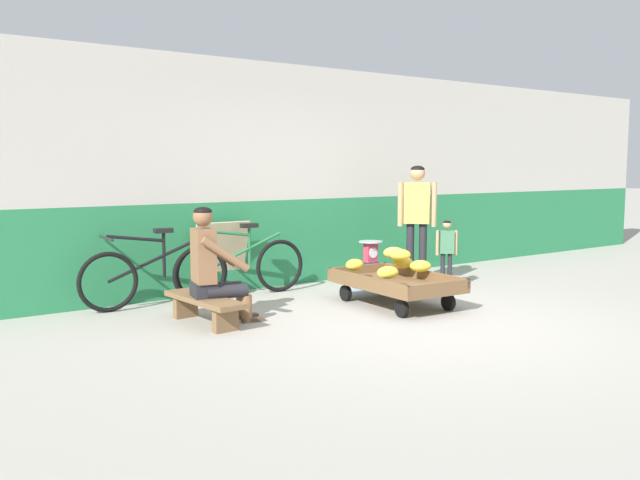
{
  "coord_description": "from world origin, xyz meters",
  "views": [
    {
      "loc": [
        -4.65,
        -4.65,
        1.53
      ],
      "look_at": [
        -0.44,
        1.14,
        0.75
      ],
      "focal_mm": 38.43,
      "sensor_mm": 36.0,
      "label": 1
    }
  ],
  "objects_px": {
    "banana_cart": "(395,284)",
    "low_bench": "(204,304)",
    "shopping_bag": "(406,281)",
    "bicycle_near_left": "(155,275)",
    "sign_board": "(220,258)",
    "weighing_scale": "(371,252)",
    "plastic_crate": "(370,276)",
    "vendor_seated": "(213,266)",
    "customer_child": "(447,247)",
    "customer_adult": "(417,211)",
    "bicycle_far_left": "(242,266)"
  },
  "relations": [
    {
      "from": "banana_cart",
      "to": "weighing_scale",
      "type": "distance_m",
      "value": 1.13
    },
    {
      "from": "bicycle_near_left",
      "to": "shopping_bag",
      "type": "height_order",
      "value": "bicycle_near_left"
    },
    {
      "from": "bicycle_far_left",
      "to": "sign_board",
      "type": "relative_size",
      "value": 1.9
    },
    {
      "from": "bicycle_near_left",
      "to": "sign_board",
      "type": "height_order",
      "value": "sign_board"
    },
    {
      "from": "sign_board",
      "to": "banana_cart",
      "type": "bearing_deg",
      "value": -54.9
    },
    {
      "from": "weighing_scale",
      "to": "shopping_bag",
      "type": "distance_m",
      "value": 0.56
    },
    {
      "from": "low_bench",
      "to": "sign_board",
      "type": "height_order",
      "value": "sign_board"
    },
    {
      "from": "bicycle_near_left",
      "to": "sign_board",
      "type": "distance_m",
      "value": 0.97
    },
    {
      "from": "plastic_crate",
      "to": "sign_board",
      "type": "height_order",
      "value": "sign_board"
    },
    {
      "from": "banana_cart",
      "to": "vendor_seated",
      "type": "height_order",
      "value": "vendor_seated"
    },
    {
      "from": "bicycle_near_left",
      "to": "customer_child",
      "type": "bearing_deg",
      "value": -17.15
    },
    {
      "from": "banana_cart",
      "to": "plastic_crate",
      "type": "height_order",
      "value": "banana_cart"
    },
    {
      "from": "sign_board",
      "to": "customer_adult",
      "type": "distance_m",
      "value": 2.56
    },
    {
      "from": "shopping_bag",
      "to": "bicycle_near_left",
      "type": "bearing_deg",
      "value": 163.34
    },
    {
      "from": "sign_board",
      "to": "customer_child",
      "type": "relative_size",
      "value": 1.03
    },
    {
      "from": "plastic_crate",
      "to": "bicycle_far_left",
      "type": "distance_m",
      "value": 1.66
    },
    {
      "from": "bicycle_near_left",
      "to": "shopping_bag",
      "type": "relative_size",
      "value": 6.91
    },
    {
      "from": "banana_cart",
      "to": "bicycle_near_left",
      "type": "bearing_deg",
      "value": 145.61
    },
    {
      "from": "vendor_seated",
      "to": "bicycle_near_left",
      "type": "distance_m",
      "value": 1.1
    },
    {
      "from": "customer_child",
      "to": "shopping_bag",
      "type": "xyz_separation_m",
      "value": [
        -0.51,
        0.19,
        -0.41
      ]
    },
    {
      "from": "weighing_scale",
      "to": "sign_board",
      "type": "relative_size",
      "value": 0.34
    },
    {
      "from": "customer_adult",
      "to": "vendor_seated",
      "type": "bearing_deg",
      "value": -172.8
    },
    {
      "from": "weighing_scale",
      "to": "banana_cart",
      "type": "bearing_deg",
      "value": -116.12
    },
    {
      "from": "weighing_scale",
      "to": "bicycle_far_left",
      "type": "relative_size",
      "value": 0.18
    },
    {
      "from": "bicycle_far_left",
      "to": "customer_child",
      "type": "distance_m",
      "value": 2.56
    },
    {
      "from": "plastic_crate",
      "to": "shopping_bag",
      "type": "bearing_deg",
      "value": -57.81
    },
    {
      "from": "vendor_seated",
      "to": "customer_adult",
      "type": "bearing_deg",
      "value": 7.2
    },
    {
      "from": "banana_cart",
      "to": "low_bench",
      "type": "relative_size",
      "value": 1.34
    },
    {
      "from": "vendor_seated",
      "to": "plastic_crate",
      "type": "xyz_separation_m",
      "value": [
        2.5,
        0.59,
        -0.42
      ]
    },
    {
      "from": "shopping_bag",
      "to": "customer_child",
      "type": "bearing_deg",
      "value": -19.86
    },
    {
      "from": "sign_board",
      "to": "shopping_bag",
      "type": "xyz_separation_m",
      "value": [
        1.96,
        -1.14,
        -0.31
      ]
    },
    {
      "from": "banana_cart",
      "to": "sign_board",
      "type": "relative_size",
      "value": 1.71
    },
    {
      "from": "vendor_seated",
      "to": "bicycle_near_left",
      "type": "relative_size",
      "value": 0.69
    },
    {
      "from": "weighing_scale",
      "to": "bicycle_far_left",
      "type": "height_order",
      "value": "bicycle_far_left"
    },
    {
      "from": "shopping_bag",
      "to": "banana_cart",
      "type": "bearing_deg",
      "value": -140.09
    },
    {
      "from": "banana_cart",
      "to": "vendor_seated",
      "type": "relative_size",
      "value": 1.31
    },
    {
      "from": "low_bench",
      "to": "weighing_scale",
      "type": "relative_size",
      "value": 3.72
    },
    {
      "from": "bicycle_near_left",
      "to": "bicycle_far_left",
      "type": "distance_m",
      "value": 1.07
    },
    {
      "from": "weighing_scale",
      "to": "customer_child",
      "type": "distance_m",
      "value": 0.95
    },
    {
      "from": "customer_adult",
      "to": "bicycle_near_left",
      "type": "bearing_deg",
      "value": 168.2
    },
    {
      "from": "bicycle_far_left",
      "to": "shopping_bag",
      "type": "distance_m",
      "value": 2.03
    },
    {
      "from": "plastic_crate",
      "to": "customer_adult",
      "type": "height_order",
      "value": "customer_adult"
    },
    {
      "from": "low_bench",
      "to": "banana_cart",
      "type": "bearing_deg",
      "value": -11.49
    },
    {
      "from": "vendor_seated",
      "to": "low_bench",
      "type": "bearing_deg",
      "value": 168.14
    },
    {
      "from": "weighing_scale",
      "to": "bicycle_near_left",
      "type": "relative_size",
      "value": 0.18
    },
    {
      "from": "banana_cart",
      "to": "bicycle_far_left",
      "type": "relative_size",
      "value": 0.9
    },
    {
      "from": "low_bench",
      "to": "vendor_seated",
      "type": "bearing_deg",
      "value": -11.86
    },
    {
      "from": "bicycle_far_left",
      "to": "customer_adult",
      "type": "height_order",
      "value": "customer_adult"
    },
    {
      "from": "weighing_scale",
      "to": "low_bench",
      "type": "bearing_deg",
      "value": -167.54
    },
    {
      "from": "banana_cart",
      "to": "customer_adult",
      "type": "height_order",
      "value": "customer_adult"
    }
  ]
}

